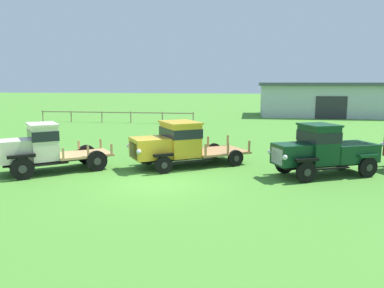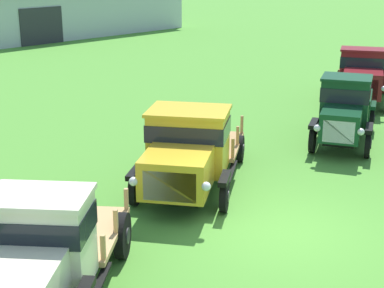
{
  "view_description": "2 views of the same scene",
  "coord_description": "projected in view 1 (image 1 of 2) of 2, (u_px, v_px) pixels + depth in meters",
  "views": [
    {
      "loc": [
        3.48,
        -13.57,
        3.84
      ],
      "look_at": [
        0.87,
        3.46,
        1.0
      ],
      "focal_mm": 35.0,
      "sensor_mm": 36.0,
      "label": 1
    },
    {
      "loc": [
        -9.61,
        -6.52,
        5.65
      ],
      "look_at": [
        0.87,
        3.46,
        1.0
      ],
      "focal_mm": 55.0,
      "sensor_mm": 36.0,
      "label": 2
    }
  ],
  "objects": [
    {
      "name": "paddock_fence",
      "position": [
        116.0,
        114.0,
        36.14
      ],
      "size": [
        15.34,
        0.47,
        1.1
      ],
      "color": "#997F60",
      "rests_on": "ground"
    },
    {
      "name": "ground_plane",
      "position": [
        156.0,
        184.0,
        14.38
      ],
      "size": [
        240.0,
        240.0,
        0.0
      ],
      "primitive_type": "plane",
      "color": "#47842D"
    },
    {
      "name": "farm_shed",
      "position": [
        352.0,
        99.0,
        42.82
      ],
      "size": [
        21.01,
        8.58,
        3.83
      ],
      "color": "#B2B7BC",
      "rests_on": "ground"
    },
    {
      "name": "vintage_truck_far_side",
      "position": [
        324.0,
        149.0,
        15.45
      ],
      "size": [
        4.65,
        3.26,
        2.17
      ],
      "color": "black",
      "rests_on": "ground"
    },
    {
      "name": "vintage_truck_midrow_center",
      "position": [
        177.0,
        143.0,
        17.1
      ],
      "size": [
        5.66,
        4.62,
        2.08
      ],
      "color": "black",
      "rests_on": "ground"
    },
    {
      "name": "vintage_truck_second_in_line",
      "position": [
        41.0,
        147.0,
        15.91
      ],
      "size": [
        4.66,
        4.19,
        2.14
      ],
      "color": "black",
      "rests_on": "ground"
    }
  ]
}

